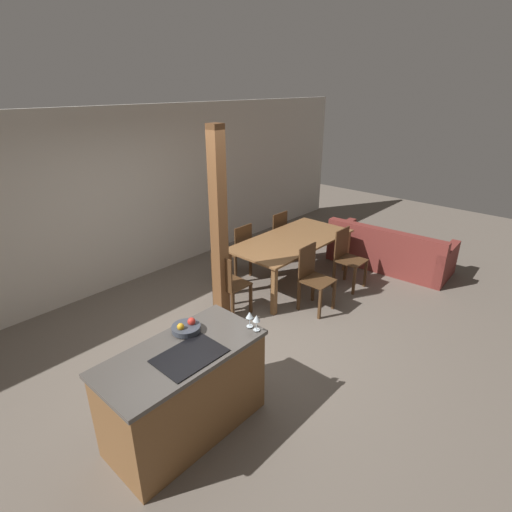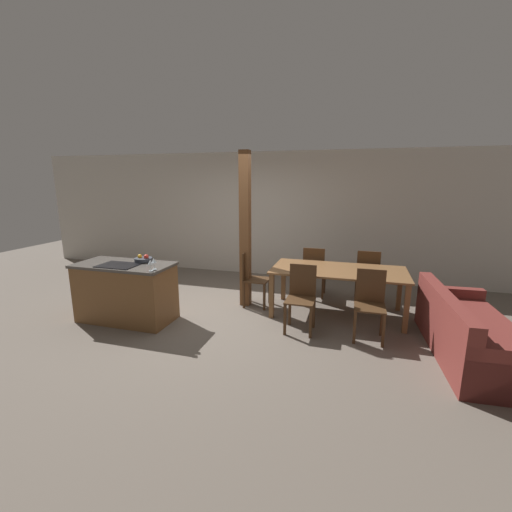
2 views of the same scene
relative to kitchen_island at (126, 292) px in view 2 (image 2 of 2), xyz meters
The scene contains 14 objects.
ground_plane 1.43m from the kitchen_island, 25.61° to the left, with size 16.00×16.00×0.00m, color #665B51.
wall_back 3.50m from the kitchen_island, 68.75° to the left, with size 11.20×0.08×2.70m.
kitchen_island is the anchor object (origin of this frame).
fruit_bowl 0.56m from the kitchen_island, 41.90° to the left, with size 0.26×0.26×0.11m.
wine_glass_near 0.91m from the kitchen_island, 23.21° to the right, with size 0.07×0.07×0.16m.
wine_glass_middle 0.88m from the kitchen_island, 16.56° to the right, with size 0.07×0.07×0.16m.
dining_table 3.28m from the kitchen_island, 20.46° to the left, with size 2.06×1.01×0.74m.
dining_chair_near_left 2.63m from the kitchen_island, ahead, with size 0.40×0.40×0.93m.
dining_chair_near_right 3.55m from the kitchen_island, ahead, with size 0.40×0.40×0.93m.
dining_chair_far_left 3.21m from the kitchen_island, 35.78° to the left, with size 0.40×0.40×0.93m.
dining_chair_far_right 4.00m from the kitchen_island, 27.99° to the left, with size 0.40×0.40×0.93m.
dining_chair_head_end 2.02m from the kitchen_island, 34.53° to the left, with size 0.40×0.40×0.93m.
couch 4.70m from the kitchen_island, ahead, with size 0.99×2.07×0.77m.
timber_post 2.09m from the kitchen_island, 36.79° to the left, with size 0.16×0.16×2.57m.
Camera 2 is at (2.07, -4.76, 2.10)m, focal length 24.00 mm.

